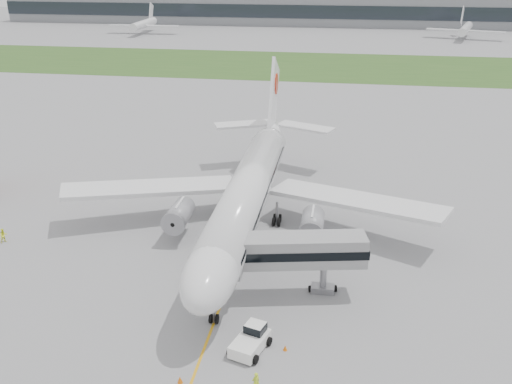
% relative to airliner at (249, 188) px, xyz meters
% --- Properties ---
extents(ground, '(600.00, 600.00, 0.00)m').
position_rel_airliner_xyz_m(ground, '(0.00, -4.87, -5.66)').
color(ground, gray).
rests_on(ground, ground).
extents(apron_markings, '(70.00, 70.00, 0.04)m').
position_rel_airliner_xyz_m(apron_markings, '(0.00, -9.87, -5.66)').
color(apron_markings, orange).
rests_on(apron_markings, ground).
extents(grass_strip, '(600.00, 50.00, 0.02)m').
position_rel_airliner_xyz_m(grass_strip, '(0.00, 115.13, -5.65)').
color(grass_strip, '#2D511E').
rests_on(grass_strip, ground).
extents(terminal_building, '(320.00, 22.30, 14.00)m').
position_rel_airliner_xyz_m(terminal_building, '(0.00, 225.00, 1.34)').
color(terminal_building, gray).
rests_on(terminal_building, ground).
extents(control_tower, '(12.00, 12.00, 56.00)m').
position_rel_airliner_xyz_m(control_tower, '(-90.00, 227.13, -5.66)').
color(control_tower, gray).
rests_on(control_tower, ground).
extents(airliner, '(48.13, 53.95, 17.88)m').
position_rel_airliner_xyz_m(airliner, '(0.00, 0.00, 0.00)').
color(airliner, silver).
rests_on(airliner, ground).
extents(pushback_tug, '(3.68, 4.55, 2.08)m').
position_rel_airliner_xyz_m(pushback_tug, '(4.09, -23.02, -4.70)').
color(pushback_tug, white).
rests_on(pushback_tug, ground).
extents(jet_bridge, '(14.63, 6.83, 6.85)m').
position_rel_airliner_xyz_m(jet_bridge, '(6.14, -14.26, -0.60)').
color(jet_bridge, gray).
rests_on(jet_bridge, ground).
extents(safety_cone_left, '(0.45, 0.45, 0.61)m').
position_rel_airliner_xyz_m(safety_cone_left, '(-0.89, -28.23, -5.35)').
color(safety_cone_left, orange).
rests_on(safety_cone_left, ground).
extents(safety_cone_right, '(0.38, 0.38, 0.52)m').
position_rel_airliner_xyz_m(safety_cone_right, '(7.06, -22.84, -5.40)').
color(safety_cone_right, orange).
rests_on(safety_cone_right, ground).
extents(ground_crew_near, '(0.79, 0.75, 1.82)m').
position_rel_airliner_xyz_m(ground_crew_near, '(5.31, -28.23, -4.75)').
color(ground_crew_near, '#C2E225').
rests_on(ground_crew_near, ground).
extents(ground_crew_far, '(1.06, 1.09, 1.77)m').
position_rel_airliner_xyz_m(ground_crew_far, '(-28.55, -7.95, -4.78)').
color(ground_crew_far, '#F4FF2A').
rests_on(ground_crew_far, ground).
extents(distant_aircraft_left, '(30.89, 27.32, 11.71)m').
position_rel_airliner_xyz_m(distant_aircraft_left, '(-76.86, 180.22, -5.66)').
color(distant_aircraft_left, silver).
rests_on(distant_aircraft_left, ground).
extents(distant_aircraft_right, '(36.56, 34.03, 11.70)m').
position_rel_airliner_xyz_m(distant_aircraft_right, '(57.18, 184.15, -5.66)').
color(distant_aircraft_right, silver).
rests_on(distant_aircraft_right, ground).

